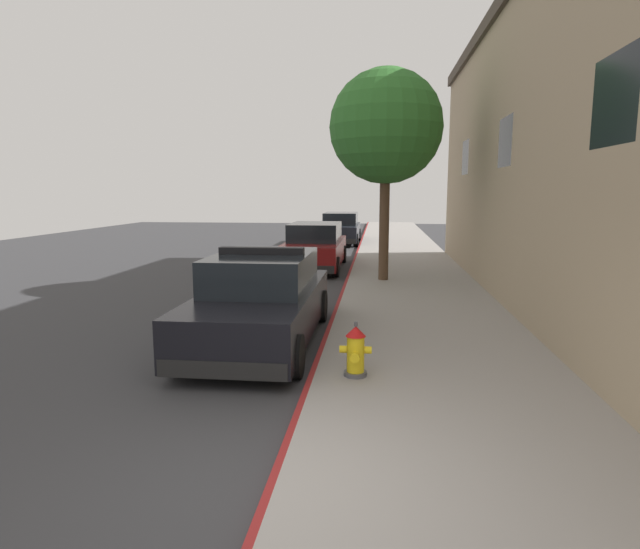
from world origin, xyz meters
TOP-DOWN VIEW (x-y plane):
  - ground_plane at (-4.20, 10.00)m, footprint 30.85×60.00m
  - sidewalk_pavement at (1.80, 10.00)m, footprint 3.61×60.00m
  - curb_painted_edge at (-0.04, 10.00)m, footprint 0.08×60.00m
  - police_cruiser at (-1.17, 4.76)m, footprint 1.94×4.84m
  - parked_car_silver_ahead at (-1.33, 13.88)m, footprint 1.94×4.84m
  - parked_car_dark_far at (-1.10, 23.02)m, footprint 1.94×4.84m
  - fire_hydrant at (0.57, 2.84)m, footprint 0.44×0.40m
  - street_tree at (1.00, 11.01)m, footprint 3.14×3.14m

SIDE VIEW (x-z plane):
  - ground_plane at x=-4.20m, z-range -0.20..0.00m
  - sidewalk_pavement at x=1.80m, z-range 0.00..0.13m
  - curb_painted_edge at x=-0.04m, z-range 0.00..0.13m
  - fire_hydrant at x=0.57m, z-range 0.10..0.86m
  - parked_car_silver_ahead at x=-1.33m, z-range -0.04..1.52m
  - parked_car_dark_far at x=-1.10m, z-range -0.04..1.52m
  - police_cruiser at x=-1.17m, z-range -0.10..1.58m
  - street_tree at x=1.00m, z-range 1.46..7.31m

